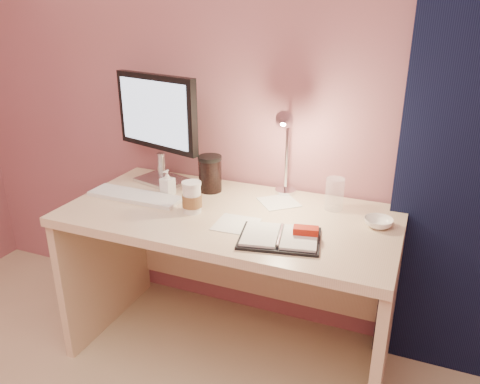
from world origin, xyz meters
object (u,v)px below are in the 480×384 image
at_px(desk, 236,251).
at_px(clear_cup, 335,194).
at_px(keyboard, 135,196).
at_px(desk_lamp, 276,144).
at_px(planner, 282,237).
at_px(dark_jar, 210,175).
at_px(bowl, 379,223).
at_px(coffee_cup, 192,198).
at_px(monitor, 158,119).
at_px(lotion_bottle, 167,182).

height_order(desk, clear_cup, clear_cup).
distance_m(desk, keyboard, 0.52).
bearing_deg(keyboard, desk_lamp, 21.11).
distance_m(planner, clear_cup, 0.38).
relative_size(planner, dark_jar, 2.21).
bearing_deg(desk_lamp, bowl, -22.86).
bearing_deg(keyboard, coffee_cup, -6.09).
height_order(clear_cup, dark_jar, dark_jar).
distance_m(desk, planner, 0.43).
relative_size(monitor, desk_lamp, 1.26).
xyz_separation_m(planner, desk_lamp, (-0.15, 0.35, 0.25)).
distance_m(monitor, bowl, 1.10).
xyz_separation_m(planner, bowl, (0.32, 0.25, 0.01)).
xyz_separation_m(desk, keyboard, (-0.46, -0.09, 0.23)).
bearing_deg(clear_cup, keyboard, -165.55).
height_order(planner, bowl, planner).
relative_size(monitor, bowl, 4.66).
relative_size(monitor, dark_jar, 3.45).
relative_size(keyboard, planner, 1.30).
bearing_deg(clear_cup, planner, -108.29).
height_order(keyboard, lotion_bottle, lotion_bottle).
relative_size(desk, dark_jar, 9.21).
bearing_deg(desk, clear_cup, 17.69).
bearing_deg(desk_lamp, dark_jar, 170.75).
distance_m(monitor, coffee_cup, 0.48).
distance_m(desk, lotion_bottle, 0.44).
xyz_separation_m(bowl, dark_jar, (-0.78, 0.10, 0.06)).
bearing_deg(monitor, clear_cup, 15.36).
bearing_deg(lotion_bottle, clear_cup, 9.67).
xyz_separation_m(planner, coffee_cup, (-0.43, 0.10, 0.05)).
relative_size(desk, lotion_bottle, 11.89).
xyz_separation_m(coffee_cup, bowl, (0.74, 0.15, -0.05)).
relative_size(clear_cup, desk_lamp, 0.33).
height_order(planner, desk_lamp, desk_lamp).
relative_size(monitor, keyboard, 1.20).
xyz_separation_m(bowl, desk_lamp, (-0.46, 0.10, 0.24)).
distance_m(coffee_cup, dark_jar, 0.25).
distance_m(planner, dark_jar, 0.58).
bearing_deg(dark_jar, lotion_bottle, -143.59).
bearing_deg(keyboard, dark_jar, 38.50).
xyz_separation_m(keyboard, clear_cup, (0.86, 0.22, 0.06)).
bearing_deg(planner, keyboard, 158.25).
distance_m(lotion_bottle, desk_lamp, 0.53).
height_order(desk, monitor, monitor).
distance_m(clear_cup, lotion_bottle, 0.75).
height_order(monitor, clear_cup, monitor).
bearing_deg(desk, monitor, 163.39).
bearing_deg(clear_cup, desk, -162.31).
bearing_deg(clear_cup, dark_jar, -179.19).
relative_size(coffee_cup, bowl, 1.20).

